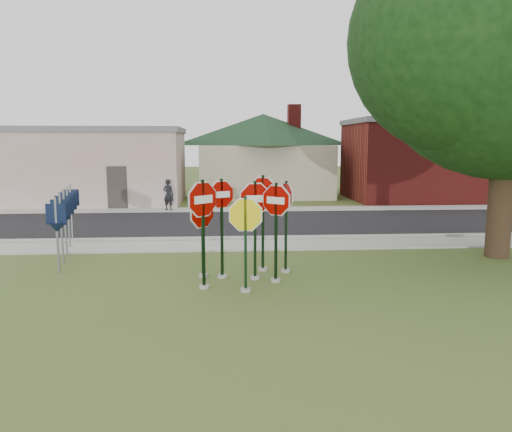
{
  "coord_description": "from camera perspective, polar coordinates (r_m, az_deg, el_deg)",
  "views": [
    {
      "loc": [
        -0.7,
        -10.58,
        3.4
      ],
      "look_at": [
        0.16,
        2.0,
        1.53
      ],
      "focal_mm": 35.0,
      "sensor_mm": 36.0,
      "label": 1
    }
  ],
  "objects": [
    {
      "name": "building_brick",
      "position": [
        31.75,
        19.78,
        6.16
      ],
      "size": [
        10.2,
        6.2,
        4.75
      ],
      "color": "maroon",
      "rests_on": "ground"
    },
    {
      "name": "building_house",
      "position": [
        32.7,
        0.84,
        8.88
      ],
      "size": [
        11.6,
        11.6,
        6.2
      ],
      "color": "#B7AD92",
      "rests_on": "ground"
    },
    {
      "name": "road",
      "position": [
        20.87,
        -1.94,
        -0.88
      ],
      "size": [
        60.0,
        7.0,
        0.04
      ],
      "primitive_type": "cube",
      "color": "black",
      "rests_on": "ground"
    },
    {
      "name": "curb",
      "position": [
        17.42,
        -1.54,
        -2.58
      ],
      "size": [
        60.0,
        0.2,
        0.14
      ],
      "primitive_type": "cube",
      "color": "#96978F",
      "rests_on": "ground"
    },
    {
      "name": "ground",
      "position": [
        11.14,
        -0.12,
        -9.32
      ],
      "size": [
        120.0,
        120.0,
        0.0
      ],
      "primitive_type": "plane",
      "color": "#445921",
      "rests_on": "ground"
    },
    {
      "name": "sidewalk_far",
      "position": [
        25.12,
        -2.28,
        0.73
      ],
      "size": [
        60.0,
        1.6,
        0.06
      ],
      "primitive_type": "cube",
      "color": "#96978F",
      "rests_on": "ground"
    },
    {
      "name": "stop_sign_center",
      "position": [
        12.26,
        -0.11,
        0.03
      ],
      "size": [
        1.07,
        0.26,
        2.58
      ],
      "color": "gray",
      "rests_on": "ground"
    },
    {
      "name": "stop_sign_back_right",
      "position": [
        13.08,
        0.79,
        0.76
      ],
      "size": [
        0.93,
        0.51,
        2.65
      ],
      "color": "gray",
      "rests_on": "ground"
    },
    {
      "name": "stop_sign_yellow",
      "position": [
        11.25,
        -1.2,
        -1.82
      ],
      "size": [
        1.05,
        0.24,
        2.31
      ],
      "color": "gray",
      "rests_on": "ground"
    },
    {
      "name": "sidewalk_near",
      "position": [
        16.45,
        -1.39,
        -3.38
      ],
      "size": [
        60.0,
        1.6,
        0.06
      ],
      "primitive_type": "cube",
      "color": "#96978F",
      "rests_on": "ground"
    },
    {
      "name": "stop_sign_back_left",
      "position": [
        12.41,
        -3.94,
        0.05
      ],
      "size": [
        0.84,
        0.5,
        2.6
      ],
      "color": "gray",
      "rests_on": "ground"
    },
    {
      "name": "stop_sign_far_right",
      "position": [
        12.96,
        3.45,
        0.12
      ],
      "size": [
        0.31,
        0.93,
        2.51
      ],
      "color": "gray",
      "rests_on": "ground"
    },
    {
      "name": "building_stucco",
      "position": [
        29.79,
        -20.18,
        5.53
      ],
      "size": [
        12.2,
        6.2,
        4.2
      ],
      "color": "beige",
      "rests_on": "ground"
    },
    {
      "name": "route_sign_row",
      "position": [
        15.95,
        -21.01,
        0.04
      ],
      "size": [
        1.43,
        4.63,
        2.0
      ],
      "color": "#59595E",
      "rests_on": "ground"
    },
    {
      "name": "pedestrian",
      "position": [
        25.01,
        -9.98,
        2.42
      ],
      "size": [
        0.67,
        0.57,
        1.54
      ],
      "primitive_type": "imported",
      "rotation": [
        0.0,
        0.0,
        2.71
      ],
      "color": "black",
      "rests_on": "sidewalk_far"
    },
    {
      "name": "stop_sign_right",
      "position": [
        12.03,
        2.31,
        -0.31
      ],
      "size": [
        0.86,
        0.63,
        2.54
      ],
      "color": "gray",
      "rests_on": "ground"
    },
    {
      "name": "stop_sign_left",
      "position": [
        11.52,
        -6.08,
        -0.16
      ],
      "size": [
        0.87,
        0.77,
        2.68
      ],
      "color": "gray",
      "rests_on": "ground"
    },
    {
      "name": "stop_sign_far_left",
      "position": [
        12.55,
        -6.13,
        -0.97
      ],
      "size": [
        0.77,
        0.86,
        2.24
      ],
      "color": "gray",
      "rests_on": "ground"
    }
  ]
}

